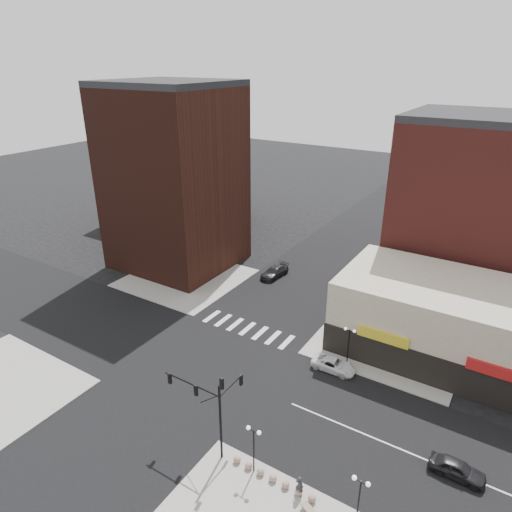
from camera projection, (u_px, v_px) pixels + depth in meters
The scene contains 18 objects.
ground at pixel (204, 367), 45.71m from camera, with size 240.00×240.00×0.00m, color black.
road_ew at pixel (204, 367), 45.71m from camera, with size 200.00×14.00×0.02m, color black.
road_ns at pixel (204, 367), 45.71m from camera, with size 14.00×200.00×0.02m, color black.
sidewalk_nw at pixel (186, 278), 63.99m from camera, with size 15.00×15.00×0.12m, color gray.
sidewalk_ne at pixel (390, 340), 49.90m from camera, with size 15.00×15.00×0.12m, color gray.
building_nw at pixel (174, 181), 64.29m from camera, with size 16.00×15.00×25.00m, color #381911.
building_nw_low at pixel (179, 188), 85.25m from camera, with size 20.00×18.00×12.00m, color #381911.
building_ne_midrise at pixel (475, 215), 54.97m from camera, with size 18.00×15.00×22.00m, color maroon.
building_ne_row at pixel (460, 330), 45.83m from camera, with size 24.20×12.20×8.00m.
traffic_signal at pixel (212, 400), 34.12m from camera, with size 5.59×3.09×7.77m.
street_lamp_se_a at pixel (254, 439), 32.83m from camera, with size 1.22×0.32×4.16m.
street_lamp_se_b at pixel (360, 490), 28.95m from camera, with size 1.22×0.32×4.16m.
street_lamp_ne at pixel (349, 337), 44.77m from camera, with size 1.22×0.32×4.16m.
bollard_row at pixel (273, 478), 33.19m from camera, with size 6.87×0.57×0.57m.
white_suv at pixel (334, 365), 45.06m from camera, with size 2.03×4.39×1.22m, color white.
dark_sedan_east at pixel (457, 469), 33.59m from camera, with size 1.61×4.01×1.37m, color black.
dark_sedan_north at pixel (275, 272), 64.25m from camera, with size 2.04×5.01×1.45m, color black.
pedestrian at pixel (299, 486), 31.92m from camera, with size 0.63×0.41×1.72m, color #29272C.
Camera 1 is at (24.28, -28.91, 28.56)m, focal length 32.00 mm.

